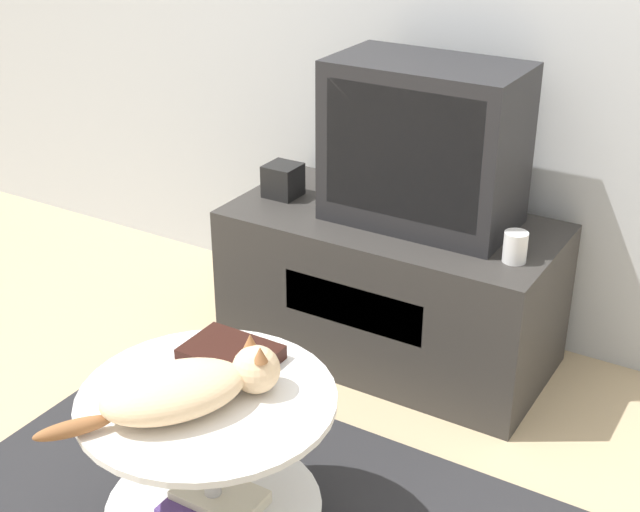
{
  "coord_description": "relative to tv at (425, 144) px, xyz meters",
  "views": [
    {
      "loc": [
        1.15,
        -1.34,
        1.73
      ],
      "look_at": [
        -0.01,
        0.57,
        0.64
      ],
      "focal_mm": 50.0,
      "sensor_mm": 36.0,
      "label": 1
    }
  ],
  "objects": [
    {
      "name": "tv_stand",
      "position": [
        -0.08,
        -0.04,
        -0.53
      ],
      "size": [
        1.13,
        0.56,
        0.53
      ],
      "color": "#33302D",
      "rests_on": "ground_plane"
    },
    {
      "name": "tv",
      "position": [
        0.0,
        0.0,
        0.0
      ],
      "size": [
        0.62,
        0.35,
        0.54
      ],
      "color": "#232326",
      "rests_on": "tv_stand"
    },
    {
      "name": "speaker",
      "position": [
        -0.52,
        -0.06,
        -0.21
      ],
      "size": [
        0.12,
        0.12,
        0.12
      ],
      "color": "black",
      "rests_on": "tv_stand"
    },
    {
      "name": "mug",
      "position": [
        0.38,
        -0.14,
        -0.22
      ],
      "size": [
        0.07,
        0.07,
        0.1
      ],
      "color": "white",
      "rests_on": "tv_stand"
    },
    {
      "name": "coffee_table",
      "position": [
        -0.02,
        -1.15,
        -0.48
      ],
      "size": [
        0.63,
        0.63,
        0.47
      ],
      "color": "#B2B2B7",
      "rests_on": "rug"
    },
    {
      "name": "dvd_box",
      "position": [
        -0.06,
        -0.99,
        -0.29
      ],
      "size": [
        0.23,
        0.17,
        0.04
      ],
      "color": "black",
      "rests_on": "coffee_table"
    },
    {
      "name": "cat",
      "position": [
        -0.03,
        -1.21,
        -0.25
      ],
      "size": [
        0.37,
        0.51,
        0.14
      ],
      "rotation": [
        0.0,
        0.0,
        0.98
      ],
      "color": "beige",
      "rests_on": "coffee_table"
    }
  ]
}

